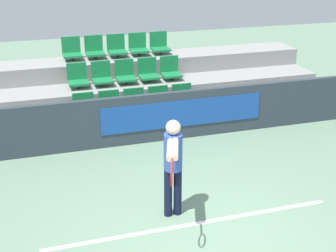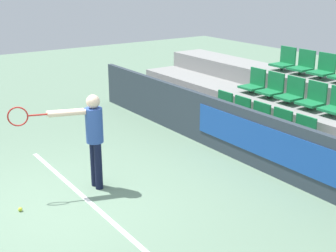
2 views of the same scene
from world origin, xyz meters
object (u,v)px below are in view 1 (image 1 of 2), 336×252
Objects in this scene: stadium_chair_2 at (135,104)px; stadium_chair_13 at (138,46)px; stadium_chair_7 at (125,74)px; stadium_chair_4 at (183,99)px; stadium_chair_8 at (148,72)px; stadium_chair_14 at (159,45)px; stadium_chair_5 at (78,78)px; stadium_chair_1 at (110,106)px; stadium_chair_11 at (95,49)px; stadium_chair_0 at (84,109)px; stadium_chair_10 at (72,51)px; stadium_chair_9 at (170,70)px; stadium_chair_12 at (117,48)px; stadium_chair_3 at (159,101)px; tennis_player at (173,161)px; stadium_chair_6 at (102,76)px.

stadium_chair_13 reaches higher than stadium_chair_2.
stadium_chair_4 is at bearing -41.00° from stadium_chair_7.
stadium_chair_14 is (0.57, 0.99, 0.42)m from stadium_chair_8.
stadium_chair_4 is 1.00× the size of stadium_chair_5.
stadium_chair_11 is (0.00, 1.98, 0.84)m from stadium_chair_1.
stadium_chair_10 is (0.00, 1.98, 0.84)m from stadium_chair_0.
stadium_chair_9 is 1.00× the size of stadium_chair_12.
stadium_chair_5 is 1.71m from stadium_chair_8.
stadium_chair_7 is (-0.57, 0.99, 0.42)m from stadium_chair_3.
stadium_chair_1 is 1.00× the size of stadium_chair_2.
stadium_chair_7 is 1.00× the size of stadium_chair_13.
stadium_chair_4 is (2.28, 0.00, 0.00)m from stadium_chair_0.
stadium_chair_1 is 1.00× the size of stadium_chair_10.
tennis_player is (-0.81, -5.64, -0.48)m from stadium_chair_13.
stadium_chair_11 is at bearing 180.00° from stadium_chair_13.
stadium_chair_10 is at bearing 119.90° from stadium_chair_6.
stadium_chair_10 is at bearing 119.90° from stadium_chair_2.
stadium_chair_13 is at bearing 30.10° from stadium_chair_5.
stadium_chair_12 and stadium_chair_14 have the same top height.
stadium_chair_11 is at bearing 130.78° from stadium_chair_4.
stadium_chair_11 reaches higher than stadium_chair_7.
stadium_chair_4 is 2.15m from stadium_chair_14.
stadium_chair_2 is at bearing 180.00° from stadium_chair_4.
stadium_chair_6 is at bearing 0.00° from stadium_chair_5.
stadium_chair_13 is (1.71, 1.98, 0.84)m from stadium_chair_0.
stadium_chair_0 is 1.08m from stadium_chair_5.
stadium_chair_7 is at bearing 0.00° from stadium_chair_6.
stadium_chair_6 is (0.57, 0.99, 0.42)m from stadium_chair_0.
stadium_chair_2 and stadium_chair_4 have the same top height.
stadium_chair_9 is at bearing -90.00° from stadium_chair_14.
stadium_chair_12 is at bearing 60.10° from stadium_chair_6.
stadium_chair_9 reaches higher than stadium_chair_2.
stadium_chair_7 is 1.57m from stadium_chair_10.
stadium_chair_10 reaches higher than stadium_chair_1.
stadium_chair_12 is at bearing 73.96° from stadium_chair_1.
stadium_chair_10 and stadium_chair_13 have the same top height.
stadium_chair_11 reaches higher than stadium_chair_0.
stadium_chair_7 is at bearing -139.00° from stadium_chair_14.
stadium_chair_10 is (-1.71, 0.99, 0.42)m from stadium_chair_8.
stadium_chair_8 is at bearing 30.10° from stadium_chair_0.
stadium_chair_5 is at bearing 180.00° from stadium_chair_6.
stadium_chair_6 is at bearing 139.00° from stadium_chair_3.
stadium_chair_10 is at bearing 117.36° from tennis_player.
stadium_chair_7 reaches higher than stadium_chair_4.
stadium_chair_9 is at bearing 0.00° from stadium_chair_8.
stadium_chair_14 reaches higher than stadium_chair_7.
stadium_chair_12 is (0.00, 1.98, 0.84)m from stadium_chair_2.
stadium_chair_13 is (1.14, 1.98, 0.84)m from stadium_chair_1.
stadium_chair_11 reaches higher than stadium_chair_3.
stadium_chair_11 is (-1.71, 1.98, 0.84)m from stadium_chair_4.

